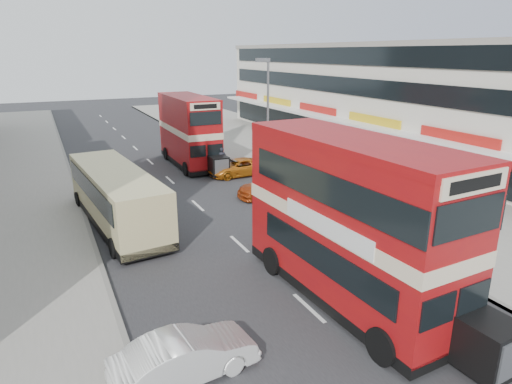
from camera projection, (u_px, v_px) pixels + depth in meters
ground at (343, 340)px, 13.76m from camera, size 160.00×160.00×0.00m
road_surface at (170, 180)px, 30.93m from camera, size 12.00×90.00×0.01m
pavement_right at (315, 161)px, 35.89m from camera, size 12.00×90.00×0.15m
kerb_left at (76, 190)px, 28.38m from camera, size 0.20×90.00×0.16m
kerb_right at (249, 169)px, 33.44m from camera, size 0.20×90.00×0.16m
commercial_row at (381, 97)px, 39.52m from camera, size 9.90×46.20×9.30m
street_lamp at (267, 109)px, 30.48m from camera, size 1.00×0.20×8.12m
bus_main at (351, 221)px, 15.22m from camera, size 3.24×10.33×5.66m
bus_second at (189, 131)px, 34.26m from camera, size 2.64×9.40×5.17m
coach at (116, 195)px, 22.52m from camera, size 3.53×10.34×2.69m
car_left_front at (185, 357)px, 12.00m from camera, size 4.12×1.79×1.32m
car_right_a at (273, 186)px, 27.30m from camera, size 4.57×2.00×1.31m
car_right_b at (238, 167)px, 31.86m from camera, size 4.44×2.13×1.22m
car_right_c at (197, 141)px, 41.29m from camera, size 3.62×1.68×1.20m
pedestrian_near at (302, 170)px, 29.20m from camera, size 0.72×0.51×1.86m
cyclist at (222, 166)px, 31.82m from camera, size 0.70×1.65×2.06m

